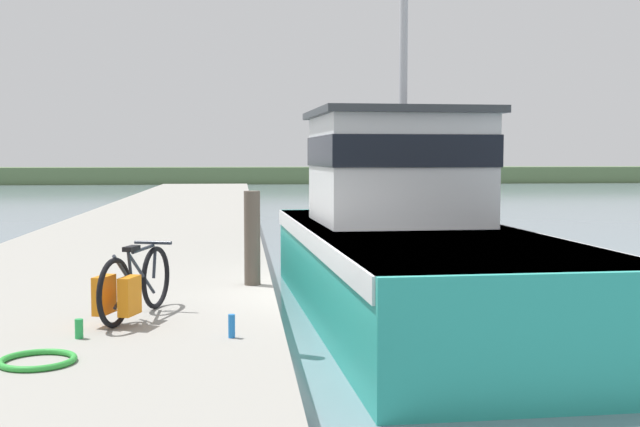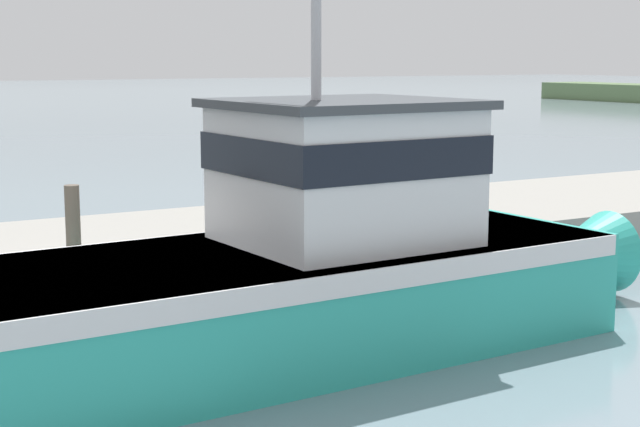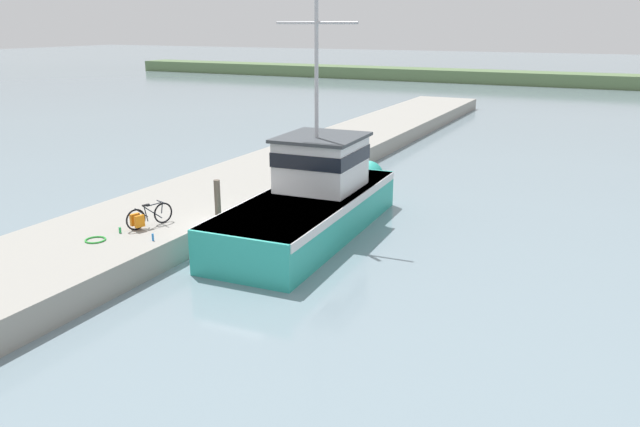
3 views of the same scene
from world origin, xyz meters
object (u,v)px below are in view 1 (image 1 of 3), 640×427
object	(u,v)px
fishing_boat_main	(406,239)
bicycle_touring	(130,287)
water_bottle_by_bike	(232,326)
water_bottle_on_curb	(79,329)
mooring_post	(252,238)

from	to	relation	value
fishing_boat_main	bicycle_touring	size ratio (longest dim) A/B	7.01
water_bottle_by_bike	water_bottle_on_curb	bearing A→B (deg)	175.55
fishing_boat_main	water_bottle_by_bike	bearing A→B (deg)	-119.78
bicycle_touring	water_bottle_on_curb	distance (m)	0.94
bicycle_touring	mooring_post	world-z (taller)	mooring_post
bicycle_touring	mooring_post	size ratio (longest dim) A/B	1.33
water_bottle_on_curb	water_bottle_by_bike	bearing A→B (deg)	-4.45
bicycle_touring	water_bottle_on_curb	size ratio (longest dim) A/B	8.95
fishing_boat_main	bicycle_touring	xyz separation A→B (m)	(-3.91, -4.58, 0.01)
fishing_boat_main	mooring_post	distance (m)	3.52
bicycle_touring	water_bottle_by_bike	xyz separation A→B (m)	(1.07, -0.93, -0.25)
bicycle_touring	mooring_post	distance (m)	2.59
water_bottle_by_bike	water_bottle_on_curb	distance (m)	1.45
bicycle_touring	fishing_boat_main	bearing A→B (deg)	67.06
water_bottle_by_bike	fishing_boat_main	bearing A→B (deg)	62.77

